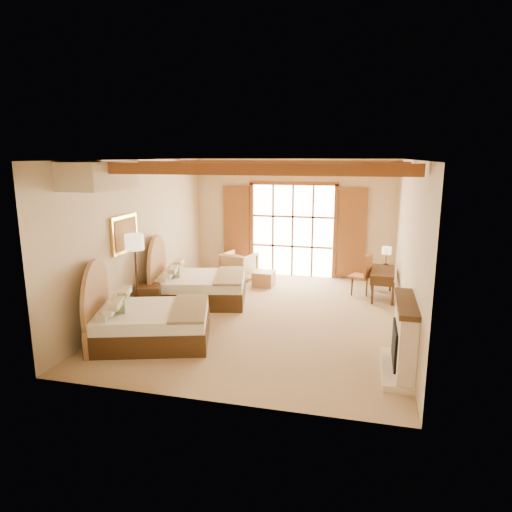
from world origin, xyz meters
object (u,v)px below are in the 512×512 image
(armchair, at_px, (239,266))
(bed_far, at_px, (194,284))
(bed_near, at_px, (144,319))
(desk, at_px, (382,283))
(nightstand, at_px, (149,299))

(armchair, bearing_deg, bed_far, 91.54)
(bed_far, height_order, armchair, bed_far)
(bed_near, height_order, desk, bed_near)
(bed_far, bearing_deg, nightstand, -134.44)
(nightstand, height_order, armchair, armchair)
(bed_near, bearing_deg, desk, 24.09)
(bed_far, distance_m, desk, 4.41)
(bed_far, bearing_deg, bed_near, -103.28)
(bed_near, xyz_separation_m, bed_far, (0.03, 2.36, 0.00))
(bed_near, distance_m, nightstand, 1.48)
(armchair, xyz_separation_m, desk, (3.71, -0.69, -0.02))
(armchair, relative_size, desk, 0.66)
(nightstand, relative_size, armchair, 0.73)
(bed_far, relative_size, nightstand, 3.82)
(desk, bearing_deg, armchair, 172.59)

